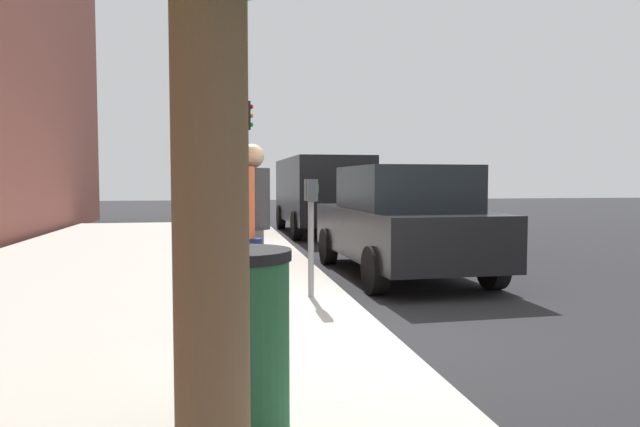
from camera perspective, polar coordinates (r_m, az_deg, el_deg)
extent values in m
plane|color=#232326|center=(5.80, 5.80, -12.10)|extent=(80.00, 80.00, 0.00)
cube|color=#B7B2A8|center=(5.75, -25.00, -11.74)|extent=(28.00, 6.00, 0.15)
cylinder|color=gray|center=(6.73, -0.93, -3.63)|extent=(0.07, 0.07, 1.15)
cube|color=#383D42|center=(6.58, -0.79, 2.37)|extent=(0.16, 0.11, 0.26)
cube|color=#383D42|center=(6.78, -1.07, 2.40)|extent=(0.16, 0.11, 0.26)
cube|color=#268C33|center=(6.59, -0.28, 2.55)|extent=(0.10, 0.01, 0.10)
cube|color=#268C33|center=(6.79, -0.57, 2.57)|extent=(0.10, 0.01, 0.10)
cylinder|color=#47474C|center=(6.53, -7.21, -5.17)|extent=(0.15, 0.15, 0.85)
cylinder|color=#47474C|center=(6.15, -6.40, -5.69)|extent=(0.15, 0.15, 0.85)
cylinder|color=#333338|center=(6.27, -6.86, 1.50)|extent=(0.39, 0.39, 0.68)
sphere|color=tan|center=(6.27, -6.89, 5.80)|extent=(0.27, 0.27, 0.27)
cylinder|color=#191E4C|center=(5.51, -10.53, -6.81)|extent=(0.15, 0.15, 0.85)
cylinder|color=#191E4C|center=(5.37, -6.69, -7.05)|extent=(0.15, 0.15, 0.85)
cylinder|color=#D85933|center=(5.35, -8.71, 1.12)|extent=(0.39, 0.39, 0.67)
sphere|color=brown|center=(5.35, -8.75, 6.14)|extent=(0.27, 0.27, 0.27)
cube|color=black|center=(9.26, 8.10, -1.84)|extent=(4.46, 1.98, 0.76)
cube|color=black|center=(9.03, 8.57, 2.60)|extent=(2.25, 1.76, 0.68)
cylinder|color=black|center=(10.42, 0.83, -3.34)|extent=(0.67, 0.24, 0.66)
cylinder|color=black|center=(10.94, 9.81, -3.07)|extent=(0.67, 0.24, 0.66)
cylinder|color=black|center=(7.68, 5.60, -5.75)|extent=(0.67, 0.24, 0.66)
cylinder|color=black|center=(8.37, 17.13, -5.13)|extent=(0.67, 0.24, 0.66)
cube|color=black|center=(16.38, 0.00, 2.43)|extent=(5.22, 2.05, 1.80)
cylinder|color=black|center=(17.94, -3.99, -0.38)|extent=(0.76, 0.23, 0.76)
cylinder|color=black|center=(18.26, 1.94, -0.31)|extent=(0.76, 0.23, 0.76)
cylinder|color=black|center=(14.60, -2.42, -1.23)|extent=(0.76, 0.23, 0.76)
cylinder|color=black|center=(14.99, 4.78, -1.11)|extent=(0.76, 0.23, 0.76)
cylinder|color=brown|center=(2.39, -11.05, 2.33)|extent=(0.32, 0.32, 2.70)
cylinder|color=black|center=(15.42, -8.15, 4.83)|extent=(0.12, 0.12, 3.60)
cube|color=black|center=(15.52, -7.44, 9.82)|extent=(0.24, 0.20, 0.76)
sphere|color=red|center=(15.56, -7.04, 10.70)|extent=(0.14, 0.14, 0.14)
sphere|color=orange|center=(15.53, -7.03, 9.82)|extent=(0.14, 0.14, 0.14)
sphere|color=green|center=(15.51, -7.02, 8.94)|extent=(0.14, 0.14, 0.14)
cylinder|color=#1E4C2D|center=(3.26, -8.16, -13.01)|extent=(0.56, 0.56, 0.95)
cylinder|color=black|center=(3.16, -8.23, -4.17)|extent=(0.59, 0.59, 0.06)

